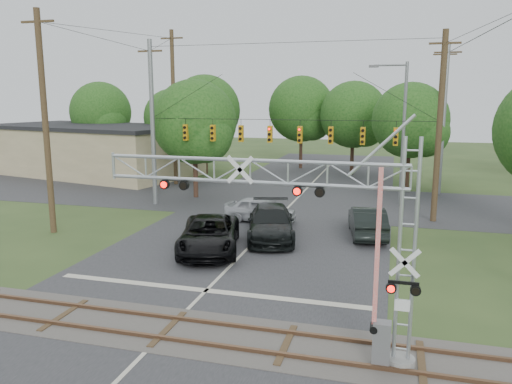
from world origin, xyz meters
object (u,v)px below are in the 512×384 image
(pickup_black, at_px, (209,235))
(commercial_building, at_px, (92,149))
(crossing_gantry, at_px, (307,224))
(streetlight, at_px, (401,127))
(traffic_signal_span, at_px, (298,128))
(sedan_silver, at_px, (260,210))
(car_dark, at_px, (271,223))

(pickup_black, bearing_deg, commercial_building, 118.55)
(crossing_gantry, relative_size, streetlight, 0.94)
(crossing_gantry, bearing_deg, traffic_signal_span, 101.64)
(pickup_black, height_order, sedan_silver, pickup_black)
(commercial_building, bearing_deg, sedan_silver, -22.03)
(car_dark, bearing_deg, streetlight, 44.22)
(crossing_gantry, distance_m, sedan_silver, 16.63)
(commercial_building, bearing_deg, pickup_black, -33.44)
(traffic_signal_span, distance_m, car_dark, 8.00)
(sedan_silver, bearing_deg, streetlight, -41.55)
(sedan_silver, xyz_separation_m, commercial_building, (-21.47, 14.75, 1.70))
(crossing_gantry, distance_m, pickup_black, 11.38)
(sedan_silver, height_order, commercial_building, commercial_building)
(crossing_gantry, height_order, sedan_silver, crossing_gantry)
(crossing_gantry, bearing_deg, pickup_black, 125.78)
(traffic_signal_span, xyz_separation_m, streetlight, (6.46, 4.40, -0.04))
(sedan_silver, relative_size, streetlight, 0.45)
(sedan_silver, bearing_deg, commercial_building, 61.77)
(traffic_signal_span, relative_size, commercial_building, 0.85)
(sedan_silver, height_order, streetlight, streetlight)
(sedan_silver, bearing_deg, crossing_gantry, -154.04)
(traffic_signal_span, distance_m, streetlight, 7.81)
(crossing_gantry, relative_size, sedan_silver, 2.12)
(car_dark, relative_size, commercial_building, 0.27)
(crossing_gantry, distance_m, commercial_building, 40.44)
(car_dark, relative_size, streetlight, 0.61)
(crossing_gantry, xyz_separation_m, car_dark, (-3.97, 11.92, -3.17))
(commercial_building, distance_m, streetlight, 30.70)
(pickup_black, distance_m, car_dark, 3.90)
(streetlight, bearing_deg, traffic_signal_span, -145.77)
(traffic_signal_span, bearing_deg, streetlight, 34.23)
(pickup_black, relative_size, streetlight, 0.61)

